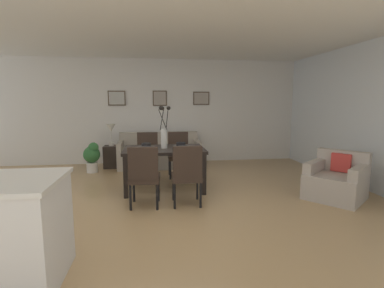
# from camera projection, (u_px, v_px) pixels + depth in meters

# --- Properties ---
(ground_plane) EXTENTS (9.00, 9.00, 0.00)m
(ground_plane) POSITION_uv_depth(u_px,v_px,m) (163.00, 204.00, 4.48)
(ground_plane) COLOR tan
(back_wall_panel) EXTENTS (9.00, 0.10, 2.60)m
(back_wall_panel) POSITION_uv_depth(u_px,v_px,m) (157.00, 112.00, 7.48)
(back_wall_panel) COLOR silver
(back_wall_panel) RESTS_ON ground
(side_window_wall) EXTENTS (0.10, 6.30, 2.60)m
(side_window_wall) POSITION_uv_depth(u_px,v_px,m) (369.00, 116.00, 5.17)
(side_window_wall) COLOR white
(side_window_wall) RESTS_ON ground
(ceiling_panel) EXTENTS (9.00, 7.20, 0.08)m
(ceiling_panel) POSITION_uv_depth(u_px,v_px,m) (159.00, 30.00, 4.49)
(ceiling_panel) COLOR white
(dining_table) EXTENTS (1.40, 0.95, 0.74)m
(dining_table) POSITION_uv_depth(u_px,v_px,m) (164.00, 153.00, 5.17)
(dining_table) COLOR black
(dining_table) RESTS_ON ground
(dining_chair_near_left) EXTENTS (0.47, 0.47, 0.92)m
(dining_chair_near_left) POSITION_uv_depth(u_px,v_px,m) (144.00, 174.00, 4.27)
(dining_chair_near_left) COLOR #33261E
(dining_chair_near_left) RESTS_ON ground
(dining_chair_near_right) EXTENTS (0.46, 0.46, 0.92)m
(dining_chair_near_right) POSITION_uv_depth(u_px,v_px,m) (147.00, 153.00, 6.02)
(dining_chair_near_right) COLOR #33261E
(dining_chair_near_right) RESTS_ON ground
(dining_chair_far_left) EXTENTS (0.45, 0.45, 0.92)m
(dining_chair_far_left) POSITION_uv_depth(u_px,v_px,m) (187.00, 172.00, 4.35)
(dining_chair_far_left) COLOR #33261E
(dining_chair_far_left) RESTS_ON ground
(dining_chair_far_right) EXTENTS (0.44, 0.44, 0.92)m
(dining_chair_far_right) POSITION_uv_depth(u_px,v_px,m) (179.00, 152.00, 6.12)
(dining_chair_far_right) COLOR #33261E
(dining_chair_far_right) RESTS_ON ground
(centerpiece_vase) EXTENTS (0.21, 0.23, 0.73)m
(centerpiece_vase) POSITION_uv_depth(u_px,v_px,m) (164.00, 132.00, 5.12)
(centerpiece_vase) COLOR silver
(centerpiece_vase) RESTS_ON dining_table
(placemat_near_left) EXTENTS (0.32, 0.32, 0.01)m
(placemat_near_left) POSITION_uv_depth(u_px,v_px,m) (146.00, 150.00, 4.91)
(placemat_near_left) COLOR #4C4742
(placemat_near_left) RESTS_ON dining_table
(bowl_near_left) EXTENTS (0.17, 0.17, 0.07)m
(bowl_near_left) POSITION_uv_depth(u_px,v_px,m) (146.00, 148.00, 4.90)
(bowl_near_left) COLOR black
(bowl_near_left) RESTS_ON dining_table
(placemat_near_right) EXTENTS (0.32, 0.32, 0.01)m
(placemat_near_right) POSITION_uv_depth(u_px,v_px,m) (146.00, 147.00, 5.33)
(placemat_near_right) COLOR #4C4742
(placemat_near_right) RESTS_ON dining_table
(bowl_near_right) EXTENTS (0.17, 0.17, 0.07)m
(bowl_near_right) POSITION_uv_depth(u_px,v_px,m) (146.00, 145.00, 5.32)
(bowl_near_right) COLOR black
(bowl_near_right) RESTS_ON dining_table
(placemat_far_left) EXTENTS (0.32, 0.32, 0.01)m
(placemat_far_left) POSITION_uv_depth(u_px,v_px,m) (183.00, 150.00, 4.99)
(placemat_far_left) COLOR #4C4742
(placemat_far_left) RESTS_ON dining_table
(bowl_far_left) EXTENTS (0.17, 0.17, 0.07)m
(bowl_far_left) POSITION_uv_depth(u_px,v_px,m) (183.00, 147.00, 4.99)
(bowl_far_left) COLOR black
(bowl_far_left) RESTS_ON dining_table
(placemat_far_right) EXTENTS (0.32, 0.32, 0.01)m
(placemat_far_right) POSITION_uv_depth(u_px,v_px,m) (181.00, 146.00, 5.41)
(placemat_far_right) COLOR #4C4742
(placemat_far_right) RESTS_ON dining_table
(bowl_far_right) EXTENTS (0.17, 0.17, 0.07)m
(bowl_far_right) POSITION_uv_depth(u_px,v_px,m) (181.00, 144.00, 5.40)
(bowl_far_right) COLOR black
(bowl_far_right) RESTS_ON dining_table
(sofa) EXTENTS (1.92, 0.84, 0.80)m
(sofa) POSITION_uv_depth(u_px,v_px,m) (159.00, 155.00, 7.08)
(sofa) COLOR #A89E8E
(sofa) RESTS_ON ground
(side_table) EXTENTS (0.36, 0.36, 0.52)m
(side_table) POSITION_uv_depth(u_px,v_px,m) (112.00, 157.00, 6.94)
(side_table) COLOR black
(side_table) RESTS_ON ground
(table_lamp) EXTENTS (0.22, 0.22, 0.51)m
(table_lamp) POSITION_uv_depth(u_px,v_px,m) (111.00, 130.00, 6.85)
(table_lamp) COLOR beige
(table_lamp) RESTS_ON side_table
(armchair) EXTENTS (1.13, 1.13, 0.75)m
(armchair) POSITION_uv_depth(u_px,v_px,m) (336.00, 181.00, 4.73)
(armchair) COLOR #ADA399
(armchair) RESTS_ON ground
(framed_picture_left) EXTENTS (0.42, 0.03, 0.36)m
(framed_picture_left) POSITION_uv_depth(u_px,v_px,m) (117.00, 98.00, 7.23)
(framed_picture_left) COLOR #473828
(framed_picture_center) EXTENTS (0.35, 0.03, 0.38)m
(framed_picture_center) POSITION_uv_depth(u_px,v_px,m) (160.00, 98.00, 7.37)
(framed_picture_center) COLOR #473828
(framed_picture_right) EXTENTS (0.41, 0.03, 0.33)m
(framed_picture_right) POSITION_uv_depth(u_px,v_px,m) (201.00, 98.00, 7.51)
(framed_picture_right) COLOR #473828
(potted_plant) EXTENTS (0.36, 0.36, 0.67)m
(potted_plant) POSITION_uv_depth(u_px,v_px,m) (92.00, 156.00, 6.45)
(potted_plant) COLOR silver
(potted_plant) RESTS_ON ground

